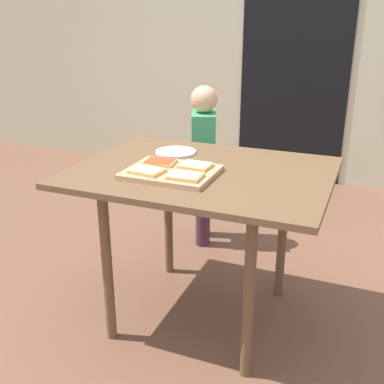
# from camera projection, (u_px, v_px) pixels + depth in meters

# --- Properties ---
(ground_plane) EXTENTS (16.00, 16.00, 0.00)m
(ground_plane) POSITION_uv_depth(u_px,v_px,m) (201.00, 314.00, 2.31)
(ground_plane) COLOR brown
(house_wall_back) EXTENTS (8.00, 0.20, 2.83)m
(house_wall_back) POSITION_uv_depth(u_px,v_px,m) (304.00, 10.00, 3.80)
(house_wall_back) COLOR beige
(house_wall_back) RESTS_ON ground
(house_door) EXTENTS (0.90, 0.02, 2.00)m
(house_door) POSITION_uv_depth(u_px,v_px,m) (295.00, 64.00, 3.86)
(house_door) COLOR black
(house_door) RESTS_ON ground
(dining_table) EXTENTS (1.11, 0.84, 0.75)m
(dining_table) POSITION_uv_depth(u_px,v_px,m) (202.00, 187.00, 2.07)
(dining_table) COLOR brown
(dining_table) RESTS_ON ground
(cutting_board) EXTENTS (0.37, 0.30, 0.02)m
(cutting_board) POSITION_uv_depth(u_px,v_px,m) (171.00, 172.00, 1.97)
(cutting_board) COLOR tan
(cutting_board) RESTS_ON dining_table
(pizza_slice_far_right) EXTENTS (0.14, 0.11, 0.02)m
(pizza_slice_far_right) POSITION_uv_depth(u_px,v_px,m) (196.00, 165.00, 2.00)
(pizza_slice_far_right) COLOR #DEAF60
(pizza_slice_far_right) RESTS_ON cutting_board
(pizza_slice_near_left) EXTENTS (0.14, 0.12, 0.02)m
(pizza_slice_near_left) POSITION_uv_depth(u_px,v_px,m) (147.00, 171.00, 1.93)
(pizza_slice_near_left) COLOR #DEAF60
(pizza_slice_near_left) RESTS_ON cutting_board
(pizza_slice_far_left) EXTENTS (0.14, 0.12, 0.02)m
(pizza_slice_far_left) POSITION_uv_depth(u_px,v_px,m) (160.00, 162.00, 2.04)
(pizza_slice_far_left) COLOR #DEAF60
(pizza_slice_far_left) RESTS_ON cutting_board
(pizza_slice_near_right) EXTENTS (0.14, 0.11, 0.02)m
(pizza_slice_near_right) POSITION_uv_depth(u_px,v_px,m) (185.00, 176.00, 1.87)
(pizza_slice_near_right) COLOR #DEAF60
(pizza_slice_near_right) RESTS_ON cutting_board
(plate_white_left) EXTENTS (0.20, 0.20, 0.01)m
(plate_white_left) POSITION_uv_depth(u_px,v_px,m) (176.00, 152.00, 2.28)
(plate_white_left) COLOR silver
(plate_white_left) RESTS_ON dining_table
(child_left) EXTENTS (0.21, 0.27, 1.00)m
(child_left) POSITION_uv_depth(u_px,v_px,m) (204.00, 157.00, 2.87)
(child_left) COLOR #4B2A37
(child_left) RESTS_ON ground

